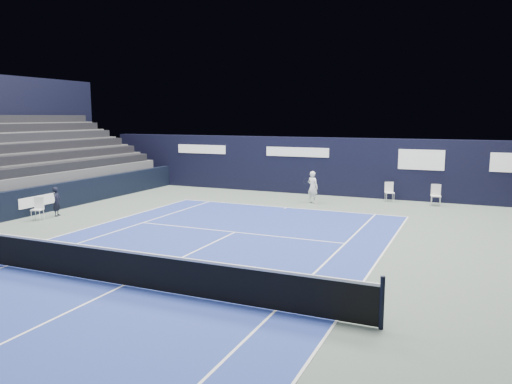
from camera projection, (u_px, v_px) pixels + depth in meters
ground at (168, 265)px, 14.37m from camera, size 48.00×48.00×0.00m
court_surface at (123, 286)px, 12.56m from camera, size 10.97×23.77×0.01m
folding_chair_back_a at (389, 190)px, 25.00m from camera, size 0.55×0.54×0.97m
folding_chair_back_b at (436, 194)px, 23.80m from camera, size 0.51×0.50×1.02m
line_judge_chair at (38, 207)px, 20.56m from camera, size 0.52×0.51×0.93m
line_judge at (57, 202)px, 21.28m from camera, size 0.45×0.54×1.25m
court_markings at (123, 286)px, 12.56m from camera, size 11.03×23.83×0.00m
tennis_net at (123, 266)px, 12.49m from camera, size 12.90×0.10×1.10m
back_sponsor_wall at (316, 166)px, 27.26m from camera, size 26.00×0.63×3.10m
side_barrier_left at (34, 201)px, 21.66m from camera, size 0.33×22.00×1.20m
tennis_player at (313, 187)px, 24.48m from camera, size 0.67×0.89×1.58m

